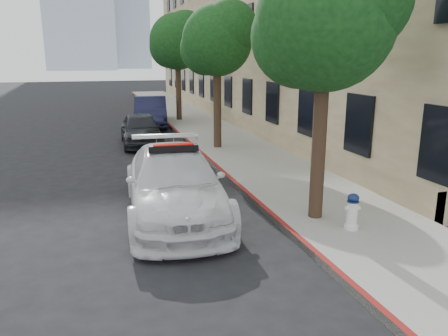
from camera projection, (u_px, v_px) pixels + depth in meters
ground at (170, 206)px, 10.72m from camera, size 120.00×120.00×0.00m
sidewalk at (209, 131)px, 20.98m from camera, size 3.20×50.00×0.15m
curb_strip at (178, 133)px, 20.56m from camera, size 0.12×50.00×0.15m
building at (279, 32)px, 25.94m from camera, size 8.00×36.00×10.00m
tree_near at (327, 19)px, 8.59m from camera, size 2.92×2.82×5.62m
tree_mid at (218, 40)px, 16.06m from camera, size 2.77×2.64×5.43m
tree_far at (178, 41)px, 23.43m from camera, size 3.10×3.00×5.81m
police_car at (174, 183)px, 9.94m from camera, size 2.52×5.40×1.68m
parked_car_mid at (141, 129)px, 17.97m from camera, size 1.65×3.93×1.33m
parked_car_far at (151, 112)px, 22.94m from camera, size 2.20×4.81×1.53m
fire_hydrant at (352, 212)px, 8.83m from camera, size 0.32×0.29×0.75m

